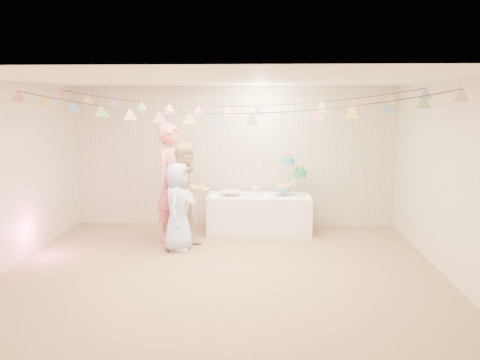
{
  "coord_description": "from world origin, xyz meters",
  "views": [
    {
      "loc": [
        0.54,
        -6.12,
        2.33
      ],
      "look_at": [
        0.2,
        0.8,
        1.15
      ],
      "focal_mm": 35.0,
      "sensor_mm": 36.0,
      "label": 1
    }
  ],
  "objects_px": {
    "cake_stand": "(291,172)",
    "person_child": "(178,207)",
    "person_adult_a": "(172,183)",
    "table": "(259,214)",
    "person_adult_b": "(188,196)"
  },
  "relations": [
    {
      "from": "table",
      "to": "person_adult_b",
      "type": "height_order",
      "value": "person_adult_b"
    },
    {
      "from": "cake_stand",
      "to": "person_adult_a",
      "type": "height_order",
      "value": "person_adult_a"
    },
    {
      "from": "person_adult_b",
      "to": "table",
      "type": "bearing_deg",
      "value": -7.76
    },
    {
      "from": "table",
      "to": "person_child",
      "type": "height_order",
      "value": "person_child"
    },
    {
      "from": "cake_stand",
      "to": "person_child",
      "type": "bearing_deg",
      "value": -149.31
    },
    {
      "from": "person_child",
      "to": "person_adult_b",
      "type": "bearing_deg",
      "value": -41.92
    },
    {
      "from": "person_adult_b",
      "to": "person_child",
      "type": "relative_size",
      "value": 1.21
    },
    {
      "from": "table",
      "to": "cake_stand",
      "type": "bearing_deg",
      "value": 5.19
    },
    {
      "from": "cake_stand",
      "to": "person_child",
      "type": "height_order",
      "value": "cake_stand"
    },
    {
      "from": "person_adult_a",
      "to": "person_child",
      "type": "bearing_deg",
      "value": -136.97
    },
    {
      "from": "person_adult_a",
      "to": "person_adult_b",
      "type": "height_order",
      "value": "person_adult_a"
    },
    {
      "from": "cake_stand",
      "to": "person_adult_a",
      "type": "distance_m",
      "value": 2.08
    },
    {
      "from": "table",
      "to": "cake_stand",
      "type": "relative_size",
      "value": 2.62
    },
    {
      "from": "person_adult_a",
      "to": "person_adult_b",
      "type": "bearing_deg",
      "value": -116.11
    },
    {
      "from": "cake_stand",
      "to": "person_adult_b",
      "type": "height_order",
      "value": "person_adult_b"
    }
  ]
}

